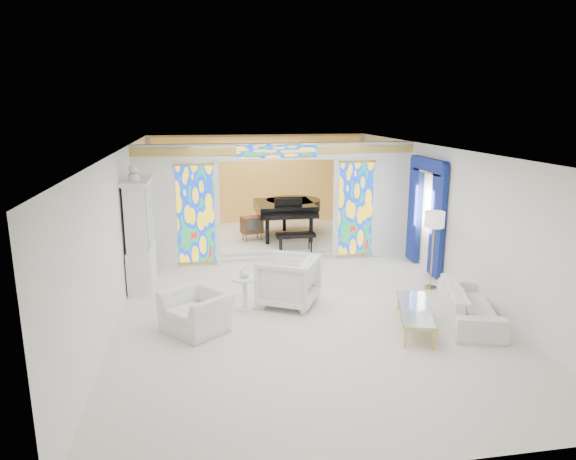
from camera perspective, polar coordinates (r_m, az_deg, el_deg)
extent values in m
plane|color=beige|center=(11.42, 0.30, -6.25)|extent=(12.00, 12.00, 0.00)
cube|color=white|center=(10.78, 0.32, 8.93)|extent=(7.00, 12.00, 0.02)
cube|color=white|center=(16.85, -3.25, 5.45)|extent=(7.00, 0.02, 3.00)
cube|color=white|center=(5.49, 11.52, -12.30)|extent=(7.00, 0.02, 3.00)
cube|color=white|center=(10.97, -18.01, 0.41)|extent=(0.02, 12.00, 3.00)
cube|color=white|center=(12.10, 16.87, 1.67)|extent=(0.02, 12.00, 3.00)
cube|color=white|center=(12.82, -12.36, 2.59)|extent=(2.00, 0.18, 3.00)
cube|color=white|center=(13.53, 9.32, 3.29)|extent=(2.00, 0.18, 3.00)
cube|color=white|center=(12.77, -1.26, 8.74)|extent=(3.00, 0.18, 0.40)
cube|color=white|center=(12.75, -7.84, 1.80)|extent=(0.12, 0.06, 2.60)
cube|color=white|center=(13.18, 5.31, 2.25)|extent=(0.12, 0.06, 2.60)
cube|color=white|center=(12.68, -1.19, 8.03)|extent=(3.24, 0.06, 0.12)
cube|color=#DFB354|center=(12.67, -1.19, 8.80)|extent=(7.00, 0.05, 0.18)
cube|color=gold|center=(12.74, -10.22, 1.70)|extent=(0.90, 0.04, 2.40)
cube|color=gold|center=(13.32, 7.53, 2.31)|extent=(0.90, 0.04, 2.40)
cube|color=gold|center=(12.66, -1.18, 8.79)|extent=(2.00, 0.04, 0.34)
cube|color=beige|center=(15.28, -2.37, -0.79)|extent=(6.80, 3.80, 0.18)
cube|color=#E5B04F|center=(16.74, -3.20, 5.39)|extent=(6.70, 0.10, 2.90)
cylinder|color=gold|center=(14.79, -1.63, 8.43)|extent=(0.48, 0.48, 0.30)
cube|color=navy|center=(12.13, 16.29, 1.02)|extent=(0.12, 0.55, 2.60)
cube|color=navy|center=(13.28, 13.88, 2.22)|extent=(0.12, 0.55, 2.60)
cube|color=navy|center=(12.52, 15.37, 7.03)|extent=(0.14, 1.70, 0.30)
cube|color=gold|center=(12.54, 15.32, 6.26)|extent=(0.12, 1.50, 0.06)
cube|color=white|center=(11.77, -15.89, -3.87)|extent=(0.50, 1.40, 0.90)
cube|color=white|center=(11.49, -16.26, 1.62)|extent=(0.44, 1.30, 1.40)
cube|color=silver|center=(11.47, -15.12, 1.67)|extent=(0.01, 1.20, 1.30)
cube|color=white|center=(11.37, -16.50, 5.27)|extent=(0.56, 1.46, 0.08)
cylinder|color=white|center=(11.01, -16.75, 5.63)|extent=(0.22, 0.22, 0.16)
sphere|color=white|center=(10.99, -16.80, 6.46)|extent=(0.20, 0.20, 0.20)
imported|color=white|center=(9.30, -10.10, -8.87)|extent=(1.42, 1.44, 0.71)
imported|color=white|center=(10.25, 0.02, -5.66)|extent=(1.46, 1.45, 0.99)
imported|color=silver|center=(10.15, 19.58, -7.75)|extent=(1.46, 2.33, 0.63)
cylinder|color=white|center=(10.01, -4.85, -5.36)|extent=(0.69, 0.69, 0.04)
cylinder|color=white|center=(10.12, -4.82, -7.06)|extent=(0.12, 0.12, 0.61)
cylinder|color=white|center=(10.22, -4.78, -8.63)|extent=(0.46, 0.46, 0.03)
imported|color=white|center=(9.97, -4.86, -4.68)|extent=(0.25, 0.25, 0.21)
cube|color=silver|center=(9.50, 13.94, -8.46)|extent=(1.01, 1.80, 0.04)
cube|color=gold|center=(9.50, 13.93, -8.57)|extent=(1.05, 1.83, 0.03)
cube|color=gold|center=(8.80, 12.91, -11.60)|extent=(0.05, 0.05, 0.35)
cube|color=gold|center=(8.86, 15.84, -11.63)|extent=(0.05, 0.05, 0.35)
cube|color=gold|center=(10.31, 12.19, -7.75)|extent=(0.05, 0.05, 0.35)
cube|color=gold|center=(10.35, 14.68, -7.80)|extent=(0.05, 0.05, 0.35)
cylinder|color=gold|center=(11.71, 15.49, -6.17)|extent=(0.30, 0.30, 0.03)
cylinder|color=gold|center=(11.48, 15.73, -2.56)|extent=(0.03, 0.03, 1.56)
cylinder|color=white|center=(11.30, 15.97, 1.14)|extent=(0.43, 0.43, 0.33)
cube|color=black|center=(14.82, -0.40, 2.50)|extent=(1.64, 1.75, 0.31)
cylinder|color=black|center=(15.26, 0.59, 2.82)|extent=(1.63, 1.63, 0.31)
cube|color=black|center=(13.86, 0.32, 1.54)|extent=(1.51, 0.35, 0.11)
cube|color=white|center=(13.77, 0.39, 1.55)|extent=(1.40, 0.13, 0.03)
cube|color=black|center=(14.18, 0.03, 3.01)|extent=(0.78, 0.04, 0.28)
cube|color=black|center=(13.30, 0.84, -0.56)|extent=(1.01, 0.40, 0.09)
cylinder|color=black|center=(14.08, -2.31, -0.19)|extent=(0.11, 0.11, 0.69)
cylinder|color=black|center=(14.30, 2.57, 0.02)|extent=(0.11, 0.11, 0.69)
cylinder|color=black|center=(15.59, -0.41, 1.17)|extent=(0.11, 0.11, 0.69)
cube|color=brown|center=(14.53, -4.05, 0.58)|extent=(0.66, 0.53, 0.46)
cube|color=#373C39|center=(14.34, -3.76, 0.53)|extent=(0.36, 0.12, 0.30)
cone|color=brown|center=(14.40, -4.65, -0.92)|extent=(0.04, 0.04, 0.20)
cone|color=brown|center=(14.56, -3.01, -0.73)|extent=(0.04, 0.04, 0.20)
cone|color=brown|center=(14.65, -5.04, -0.67)|extent=(0.04, 0.04, 0.20)
cone|color=brown|center=(14.81, -3.42, -0.49)|extent=(0.04, 0.04, 0.20)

